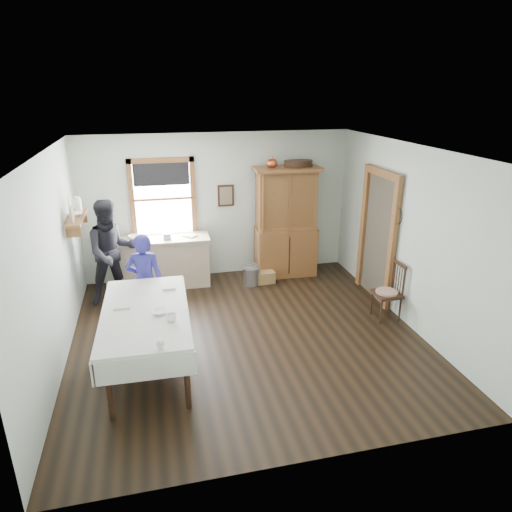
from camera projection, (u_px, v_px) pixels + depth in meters
name	position (u px, v px, depth m)	size (l,w,h in m)	color
room	(246.00, 250.00, 6.28)	(5.01, 5.01, 2.70)	black
window	(163.00, 195.00, 8.21)	(1.18, 0.07, 1.48)	white
doorway	(378.00, 232.00, 7.65)	(0.09, 1.14, 2.22)	#423A2F
wall_shelf	(76.00, 216.00, 7.09)	(0.24, 1.00, 0.44)	brown
framed_picture	(226.00, 196.00, 8.48)	(0.30, 0.04, 0.40)	#311B11
rug_beater	(398.00, 208.00, 6.95)	(0.27, 0.27, 0.01)	black
work_counter	(166.00, 262.00, 8.32)	(1.60, 0.61, 0.92)	tan
china_hutch	(286.00, 223.00, 8.62)	(1.23, 0.58, 2.09)	brown
dining_table	(147.00, 339.00, 5.84)	(1.10, 2.10, 0.84)	silver
spindle_chair	(387.00, 291.00, 7.10)	(0.43, 0.43, 0.93)	#311B11
pail	(251.00, 276.00, 8.45)	(0.31, 0.31, 0.33)	gray
wicker_basket	(264.00, 277.00, 8.55)	(0.37, 0.26, 0.22)	#A77B4C
woman_blue	(145.00, 284.00, 6.82)	(0.50, 0.33, 1.37)	navy
figure_dark	(113.00, 256.00, 7.58)	(0.80, 0.62, 1.64)	black
table_cup_a	(171.00, 317.00, 5.42)	(0.12, 0.12, 0.10)	white
table_cup_b	(160.00, 346.00, 4.84)	(0.10, 0.10, 0.09)	white
table_bowl	(160.00, 311.00, 5.61)	(0.21, 0.21, 0.05)	white
counter_book	(187.00, 237.00, 8.17)	(0.15, 0.20, 0.02)	#70614B
counter_bowl	(133.00, 237.00, 8.12)	(0.18, 0.18, 0.06)	white
shelf_bowl	(76.00, 214.00, 7.09)	(0.22, 0.22, 0.05)	white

